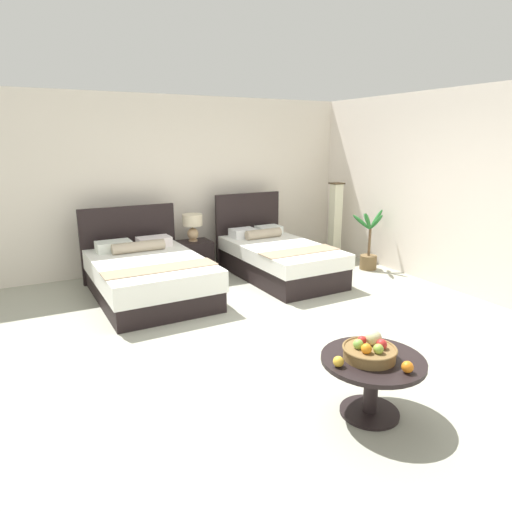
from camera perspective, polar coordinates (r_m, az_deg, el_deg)
The scene contains 13 objects.
ground_plane at distance 5.11m, azimuth 3.38°, elevation -9.67°, with size 9.52×10.06×0.02m, color #A4A493.
wall_back at distance 7.64m, azimuth -9.14°, elevation 9.12°, with size 9.52×0.12×2.77m, color white.
wall_side_right at distance 6.97m, azimuth 23.31°, elevation 7.63°, with size 0.12×5.66×2.77m, color white.
bed_near_window at distance 6.26m, azimuth -13.53°, elevation -2.37°, with size 1.46×2.08×1.13m.
bed_near_corner at distance 7.01m, azimuth 2.72°, elevation -0.20°, with size 1.24×2.16×1.21m.
nightstand at distance 7.32m, azimuth -7.85°, elevation -0.06°, with size 0.54×0.46×0.51m.
table_lamp at distance 7.23m, azimuth -8.06°, elevation 4.08°, with size 0.32×0.32×0.43m.
coffee_table at distance 3.67m, azimuth 14.50°, elevation -14.20°, with size 0.79×0.79×0.48m.
fruit_bowl at distance 3.57m, azimuth 14.24°, elevation -11.51°, with size 0.41×0.41×0.20m.
loose_apple at distance 3.41m, azimuth 10.42°, elevation -13.03°, with size 0.08×0.08×0.08m.
loose_orange at distance 3.46m, azimuth 18.66°, elevation -13.20°, with size 0.09×0.09×0.09m.
floor_lamp_corner at distance 8.22m, azimuth 10.01°, elevation 4.45°, with size 0.21×0.21×1.35m.
potted_palm at distance 7.63m, azimuth 14.09°, elevation 0.61°, with size 0.51×0.47×0.99m.
Camera 1 is at (-2.42, -3.98, 2.08)m, focal length 31.54 mm.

